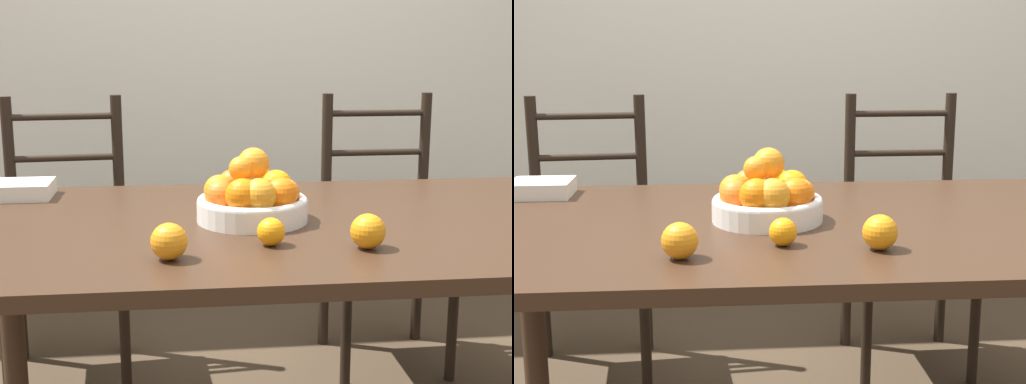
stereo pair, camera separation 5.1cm
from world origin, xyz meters
The scene contains 9 objects.
wall_back centered at (0.00, 1.52, 1.30)m, with size 8.00×0.06×2.60m.
dining_table centered at (0.00, 0.00, 0.66)m, with size 1.86×0.95×0.75m.
fruit_bowl centered at (-0.17, 0.00, 0.81)m, with size 0.27×0.27×0.18m.
orange_loose_0 centered at (-0.15, -0.21, 0.78)m, with size 0.06×0.06×0.06m.
orange_loose_1 centered at (0.05, -0.26, 0.78)m, with size 0.08×0.08×0.08m.
orange_loose_2 centered at (-0.37, -0.29, 0.78)m, with size 0.08×0.08×0.08m.
chair_left centered at (-0.74, 0.78, 0.47)m, with size 0.45×0.43×0.99m.
chair_right centered at (0.41, 0.78, 0.47)m, with size 0.42×0.40×0.99m.
book_stack centered at (-0.78, 0.34, 0.77)m, with size 0.17×0.15×0.05m.
Camera 1 is at (-0.35, -1.69, 1.18)m, focal length 50.00 mm.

